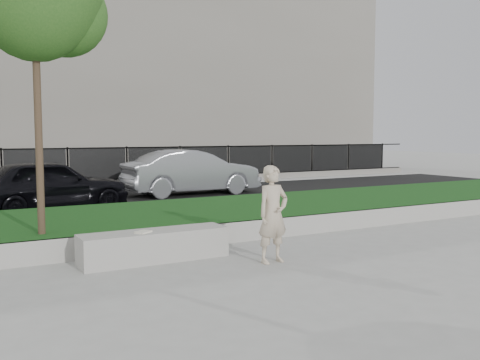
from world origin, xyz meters
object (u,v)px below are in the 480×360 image
man (273,214)px  car_dark (49,185)px  book (143,232)px  car_silver (192,172)px  stone_bench (155,246)px

man → car_dark: man is taller
book → car_silver: bearing=29.0°
stone_bench → car_silver: size_ratio=0.53×
man → car_silver: size_ratio=0.34×
man → book: man is taller
book → car_silver: car_silver is taller
book → stone_bench: bearing=-9.7°
man → car_silver: 9.72m
car_dark → car_silver: 5.22m
stone_bench → man: size_ratio=1.55×
stone_bench → car_silver: 9.37m
car_dark → man: bearing=-173.4°
stone_bench → car_silver: bearing=61.9°
book → car_dark: 6.63m
man → car_dark: size_ratio=0.38×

